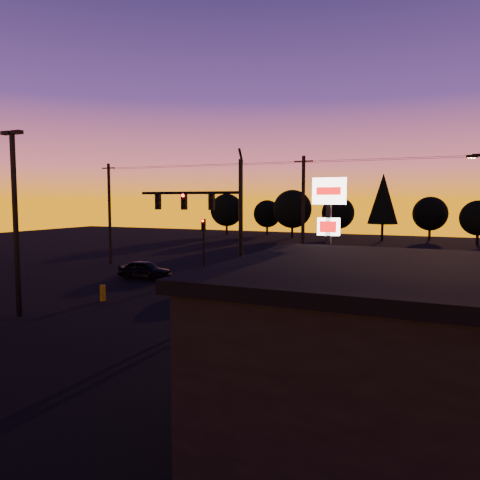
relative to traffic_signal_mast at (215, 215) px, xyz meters
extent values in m
plane|color=black|center=(0.10, -3.99, -4.94)|extent=(120.00, 120.00, 0.00)
cube|color=beige|center=(0.60, -2.99, -4.93)|extent=(0.35, 2.20, 0.01)
cube|color=beige|center=(0.60, -1.59, -4.93)|extent=(1.20, 1.20, 0.01)
cylinder|color=black|center=(1.60, 0.01, -0.94)|extent=(0.24, 0.24, 8.00)
cylinder|color=black|center=(1.60, 0.01, 3.26)|extent=(0.14, 0.52, 0.76)
cylinder|color=black|center=(-1.65, 0.01, 1.26)|extent=(6.50, 0.16, 0.16)
cube|color=black|center=(-0.20, 0.01, 0.76)|extent=(0.32, 0.22, 0.95)
sphere|color=black|center=(-0.20, -0.12, 1.11)|extent=(0.18, 0.18, 0.18)
sphere|color=black|center=(-0.20, -0.12, 0.81)|extent=(0.18, 0.18, 0.18)
sphere|color=black|center=(-0.20, -0.12, 0.51)|extent=(0.18, 0.18, 0.18)
cube|color=black|center=(-2.00, 0.01, 0.76)|extent=(0.32, 0.22, 0.95)
sphere|color=#FF0705|center=(-2.00, -0.12, 1.11)|extent=(0.18, 0.18, 0.18)
sphere|color=black|center=(-2.00, -0.12, 0.81)|extent=(0.18, 0.18, 0.18)
sphere|color=black|center=(-2.00, -0.12, 0.51)|extent=(0.18, 0.18, 0.18)
cube|color=black|center=(-3.80, 0.01, 0.76)|extent=(0.32, 0.22, 0.95)
sphere|color=black|center=(-3.80, -0.12, 1.11)|extent=(0.18, 0.18, 0.18)
sphere|color=black|center=(-3.80, -0.12, 0.81)|extent=(0.18, 0.18, 0.18)
sphere|color=black|center=(-3.80, -0.12, 0.51)|extent=(0.18, 0.18, 0.18)
cube|color=black|center=(1.78, 0.01, -2.34)|extent=(0.22, 0.18, 0.28)
cylinder|color=black|center=(-4.90, 7.51, -3.14)|extent=(0.14, 0.14, 3.60)
cube|color=black|center=(-4.90, 7.51, -1.04)|extent=(0.30, 0.20, 0.90)
sphere|color=#FF0705|center=(-4.90, 7.39, -0.72)|extent=(0.18, 0.18, 0.18)
sphere|color=black|center=(-4.90, 7.39, -1.00)|extent=(0.18, 0.18, 0.18)
sphere|color=black|center=(-4.90, 7.39, -1.28)|extent=(0.18, 0.18, 0.18)
cube|color=black|center=(-7.40, -6.99, -0.44)|extent=(0.18, 0.18, 9.00)
cube|color=black|center=(-7.75, -6.99, 4.11)|extent=(0.55, 0.30, 0.18)
cube|color=black|center=(-7.05, -6.99, 4.11)|extent=(0.55, 0.30, 0.18)
cube|color=black|center=(7.10, -2.49, -1.74)|extent=(0.22, 0.22, 6.40)
cube|color=white|center=(7.10, -2.49, 1.26)|extent=(1.50, 0.25, 1.20)
cube|color=red|center=(7.10, -2.63, 1.26)|extent=(1.10, 0.02, 0.35)
cube|color=white|center=(7.10, -2.49, -0.34)|extent=(1.00, 0.22, 0.80)
cube|color=red|center=(7.10, -2.62, -0.34)|extent=(0.75, 0.02, 0.50)
cube|color=black|center=(12.90, 1.51, 2.91)|extent=(0.50, 0.22, 0.14)
plane|color=#FFB759|center=(12.90, 1.51, 2.83)|extent=(0.35, 0.35, 0.00)
cylinder|color=black|center=(-15.90, 10.01, -0.44)|extent=(0.26, 0.26, 9.00)
cube|color=black|center=(-15.90, 10.01, 3.66)|extent=(1.40, 0.10, 0.10)
cylinder|color=black|center=(2.10, 10.01, -0.44)|extent=(0.26, 0.26, 9.00)
cube|color=black|center=(2.10, 10.01, 3.66)|extent=(1.40, 0.10, 0.10)
cylinder|color=black|center=(-6.90, 9.41, 3.61)|extent=(18.00, 0.02, 0.02)
cylinder|color=black|center=(-6.90, 10.01, 3.66)|extent=(18.00, 0.02, 0.02)
cylinder|color=black|center=(-6.90, 10.61, 3.61)|extent=(18.00, 0.02, 0.02)
cylinder|color=black|center=(11.10, 9.41, 3.61)|extent=(18.00, 0.02, 0.02)
cylinder|color=black|center=(11.10, 10.01, 3.66)|extent=(18.00, 0.02, 0.02)
cylinder|color=black|center=(11.10, 10.61, 3.61)|extent=(18.00, 0.02, 0.02)
cube|color=black|center=(9.10, -7.47, -3.54)|extent=(2.20, 0.05, 1.60)
cube|color=black|center=(12.10, -7.47, -3.54)|extent=(2.20, 0.05, 1.60)
cylinder|color=#AB8A06|center=(-6.01, -2.47, -4.48)|extent=(0.31, 0.31, 0.92)
cylinder|color=black|center=(-21.90, 46.01, -4.12)|extent=(0.36, 0.36, 1.62)
sphere|color=black|center=(-21.90, 46.01, -0.87)|extent=(5.36, 5.36, 5.36)
cylinder|color=black|center=(-15.90, 49.01, -4.25)|extent=(0.36, 0.36, 1.38)
sphere|color=black|center=(-15.90, 49.01, -1.50)|extent=(4.54, 4.54, 4.54)
cylinder|color=black|center=(-9.90, 44.01, -4.06)|extent=(0.36, 0.36, 1.75)
sphere|color=black|center=(-9.90, 44.01, -0.56)|extent=(5.77, 5.78, 5.78)
cylinder|color=black|center=(-3.90, 48.01, -4.19)|extent=(0.36, 0.36, 1.50)
sphere|color=black|center=(-3.90, 48.01, -1.19)|extent=(4.95, 4.95, 4.95)
cylinder|color=black|center=(3.10, 45.01, -3.75)|extent=(0.36, 0.36, 2.38)
cone|color=black|center=(3.10, 45.01, 1.00)|extent=(4.18, 4.18, 7.12)
cylinder|color=black|center=(9.10, 50.01, -4.19)|extent=(0.36, 0.36, 1.50)
sphere|color=black|center=(9.10, 50.01, -1.19)|extent=(4.95, 4.95, 4.95)
cylinder|color=black|center=(15.10, 44.01, -4.25)|extent=(0.36, 0.36, 1.38)
sphere|color=black|center=(15.10, 44.01, -1.50)|extent=(4.54, 4.54, 4.54)
imported|color=black|center=(-8.27, 4.68, -4.26)|extent=(4.07, 1.85, 1.36)
imported|color=black|center=(-0.68, 3.23, -4.21)|extent=(4.63, 2.62, 1.44)
imported|color=black|center=(6.26, 4.53, -4.17)|extent=(5.69, 3.50, 1.54)
imported|color=black|center=(10.32, -5.23, -4.22)|extent=(4.45, 5.71, 1.44)
camera|label=1|loc=(12.21, -23.29, 0.90)|focal=35.00mm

